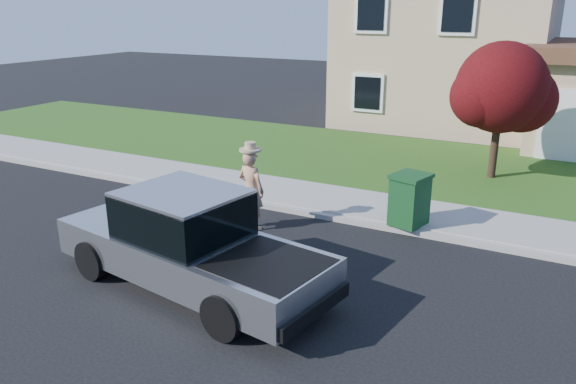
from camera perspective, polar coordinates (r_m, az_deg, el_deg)
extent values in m
plane|color=black|center=(11.28, -3.37, -7.22)|extent=(80.00, 80.00, 0.00)
cube|color=gray|center=(13.26, 6.81, -2.99)|extent=(40.00, 0.20, 0.12)
cube|color=gray|center=(14.23, 8.40, -1.49)|extent=(40.00, 2.00, 0.15)
cube|color=#1D3D11|center=(18.36, 13.10, 2.71)|extent=(40.00, 7.00, 0.10)
cube|color=tan|center=(26.28, 16.40, 14.06)|extent=(8.00, 9.00, 6.40)
cube|color=white|center=(22.43, 8.45, 17.54)|extent=(1.30, 0.10, 1.50)
cube|color=white|center=(21.57, 16.85, 16.96)|extent=(1.30, 0.10, 1.50)
cube|color=black|center=(22.66, 8.10, 9.94)|extent=(1.30, 0.10, 1.50)
cylinder|color=black|center=(11.14, -19.22, -6.50)|extent=(0.79, 0.40, 0.75)
cylinder|color=black|center=(12.07, -12.48, -3.92)|extent=(0.79, 0.40, 0.75)
cylinder|color=black|center=(8.81, -6.57, -12.43)|extent=(0.79, 0.40, 0.75)
cylinder|color=black|center=(9.96, 0.33, -8.43)|extent=(0.79, 0.40, 0.75)
cube|color=#B6B9BE|center=(10.23, -9.83, -6.26)|extent=(5.59, 2.74, 0.68)
cube|color=black|center=(10.06, -10.60, -2.35)|extent=(2.23, 2.05, 0.80)
cube|color=#B6B9BE|center=(9.92, -10.74, -0.12)|extent=(2.23, 2.05, 0.08)
cube|color=black|center=(8.98, -2.02, -7.37)|extent=(1.93, 1.85, 0.06)
cube|color=black|center=(12.27, -18.54, -3.39)|extent=(0.41, 1.78, 0.38)
cube|color=black|center=(8.73, 2.82, -11.89)|extent=(0.41, 1.78, 0.23)
cube|color=black|center=(11.26, -9.39, -0.52)|extent=(0.15, 0.22, 0.17)
imported|color=tan|center=(12.66, -3.76, 0.20)|extent=(0.73, 0.53, 1.85)
cylinder|color=tan|center=(12.39, -3.85, 4.36)|extent=(0.49, 0.49, 0.05)
cylinder|color=tan|center=(12.38, -3.86, 4.69)|extent=(0.25, 0.25, 0.17)
cylinder|color=black|center=(17.27, 20.23, 4.27)|extent=(0.22, 0.22, 1.77)
sphere|color=#450E10|center=(16.96, 20.88, 9.89)|extent=(2.55, 2.55, 2.55)
sphere|color=#450E10|center=(17.28, 22.73, 8.69)|extent=(1.88, 1.88, 1.88)
sphere|color=#450E10|center=(16.73, 19.12, 9.20)|extent=(1.77, 1.77, 1.77)
cube|color=#103D1A|center=(12.88, 12.23, -0.93)|extent=(0.83, 0.91, 1.09)
cube|color=#103D1A|center=(12.70, 12.41, 1.58)|extent=(0.91, 0.99, 0.09)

